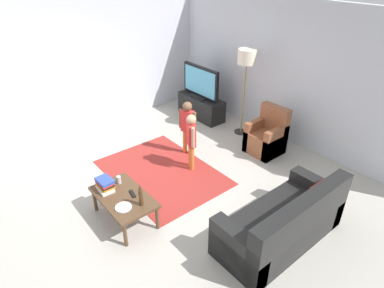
{
  "coord_description": "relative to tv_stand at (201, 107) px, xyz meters",
  "views": [
    {
      "loc": [
        3.59,
        -2.34,
        3.34
      ],
      "look_at": [
        0.0,
        0.6,
        0.65
      ],
      "focal_mm": 30.78,
      "sensor_mm": 36.0,
      "label": 1
    }
  ],
  "objects": [
    {
      "name": "floor_lamp",
      "position": [
        1.15,
        0.15,
        1.3
      ],
      "size": [
        0.36,
        0.36,
        1.78
      ],
      "color": "#262626",
      "rests_on": "ground"
    },
    {
      "name": "plate",
      "position": [
        2.16,
        -3.22,
        0.18
      ],
      "size": [
        0.22,
        0.22,
        0.02
      ],
      "color": "white",
      "rests_on": "coffee_table"
    },
    {
      "name": "wall_back",
      "position": [
        1.74,
        0.7,
        1.11
      ],
      "size": [
        6.0,
        0.12,
        2.7
      ],
      "primitive_type": "cube",
      "color": "silver",
      "rests_on": "ground"
    },
    {
      "name": "armchair",
      "position": [
        1.99,
        -0.04,
        0.05
      ],
      "size": [
        0.6,
        0.6,
        0.9
      ],
      "color": "brown",
      "rests_on": "ground"
    },
    {
      "name": "bottle",
      "position": [
        2.26,
        -3.0,
        0.31
      ],
      "size": [
        0.06,
        0.06,
        0.31
      ],
      "color": "#4C3319",
      "rests_on": "coffee_table"
    },
    {
      "name": "tv",
      "position": [
        -0.0,
        -0.02,
        0.6
      ],
      "size": [
        1.1,
        0.28,
        0.71
      ],
      "color": "black",
      "rests_on": "tv_stand"
    },
    {
      "name": "soda_can",
      "position": [
        1.64,
        -3.0,
        0.24
      ],
      "size": [
        0.07,
        0.07,
        0.12
      ],
      "primitive_type": "cylinder",
      "color": "silver",
      "rests_on": "coffee_table"
    },
    {
      "name": "coffee_table",
      "position": [
        1.94,
        -3.1,
        0.13
      ],
      "size": [
        1.0,
        0.6,
        0.42
      ],
      "color": "#513823",
      "rests_on": "ground"
    },
    {
      "name": "wall_left",
      "position": [
        -1.26,
        -2.3,
        1.11
      ],
      "size": [
        0.12,
        6.0,
        2.7
      ],
      "primitive_type": "cube",
      "color": "silver",
      "rests_on": "ground"
    },
    {
      "name": "child_center",
      "position": [
        1.52,
        -1.53,
        0.38
      ],
      "size": [
        0.32,
        0.21,
        1.05
      ],
      "color": "orange",
      "rests_on": "ground"
    },
    {
      "name": "area_rug",
      "position": [
        1.31,
        -2.03,
        -0.24
      ],
      "size": [
        2.2,
        1.6,
        0.01
      ],
      "primitive_type": "cube",
      "color": "#9E2D28",
      "rests_on": "ground"
    },
    {
      "name": "couch",
      "position": [
        3.66,
        -1.7,
        0.05
      ],
      "size": [
        0.8,
        1.8,
        0.86
      ],
      "color": "black",
      "rests_on": "ground"
    },
    {
      "name": "child_near_tv",
      "position": [
        1.08,
        -1.27,
        0.39
      ],
      "size": [
        0.33,
        0.2,
        1.06
      ],
      "color": "orange",
      "rests_on": "ground"
    },
    {
      "name": "tv_stand",
      "position": [
        0.0,
        0.0,
        0.0
      ],
      "size": [
        1.2,
        0.44,
        0.5
      ],
      "color": "black",
      "rests_on": "ground"
    },
    {
      "name": "book_stack",
      "position": [
        1.66,
        -3.22,
        0.26
      ],
      "size": [
        0.29,
        0.22,
        0.17
      ],
      "color": "white",
      "rests_on": "coffee_table"
    },
    {
      "name": "tv_remote",
      "position": [
        1.99,
        -2.98,
        0.19
      ],
      "size": [
        0.18,
        0.08,
        0.02
      ],
      "primitive_type": "cube",
      "rotation": [
        0.0,
        0.0,
        -0.2
      ],
      "color": "black",
      "rests_on": "coffee_table"
    },
    {
      "name": "ground",
      "position": [
        1.74,
        -2.3,
        -0.24
      ],
      "size": [
        7.8,
        7.8,
        0.0
      ],
      "primitive_type": "plane",
      "color": "#B2ADA3"
    }
  ]
}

